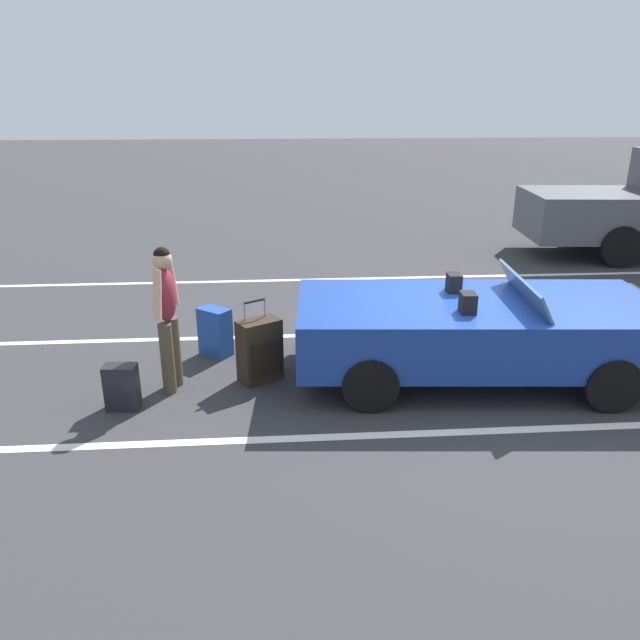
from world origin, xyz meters
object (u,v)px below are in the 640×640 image
Objects in this scene: convertible_car at (493,330)px; suitcase_small_carryon at (122,387)px; traveler_person at (167,311)px; suitcase_large_black at (260,350)px; suitcase_medium_bright at (215,332)px.

convertible_car is 4.20m from suitcase_small_carryon.
convertible_car is 2.58× the size of traveler_person.
convertible_car is 2.72m from suitcase_large_black.
suitcase_large_black is (-2.71, 0.11, -0.22)m from convertible_car.
convertible_car is at bearing 56.36° from suitcase_large_black.
suitcase_medium_bright is (-3.29, 0.90, -0.28)m from convertible_car.
convertible_car is 8.51× the size of suitcase_small_carryon.
traveler_person is at bearing 15.05° from suitcase_medium_bright.
suitcase_medium_bright is 0.38× the size of traveler_person.
suitcase_large_black is 1.93× the size of suitcase_small_carryon.
suitcase_large_black is 1.57m from suitcase_small_carryon.
suitcase_medium_bright is 1.64m from suitcase_small_carryon.
suitcase_large_black is at bearing 74.79° from suitcase_medium_bright.
suitcase_small_carryon is at bearing -98.71° from suitcase_large_black.
traveler_person reaches higher than suitcase_large_black.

